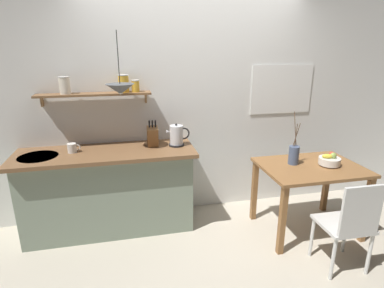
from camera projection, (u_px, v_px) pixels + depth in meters
ground_plane at (206, 233)px, 3.42m from camera, size 14.00×14.00×0.00m
back_wall at (210, 100)px, 3.65m from camera, size 6.80×0.11×2.70m
kitchen_counter at (109, 190)px, 3.36m from camera, size 1.83×0.63×0.92m
wall_shelf at (99, 89)px, 3.20m from camera, size 1.16×0.20×0.31m
dining_table at (310, 176)px, 3.29m from camera, size 1.04×0.76×0.76m
dining_chair_near at (350, 222)px, 2.70m from camera, size 0.42×0.40×0.89m
fruit_bowl at (330, 160)px, 3.25m from camera, size 0.22×0.22×0.14m
twig_vase at (294, 155)px, 3.28m from camera, size 0.11×0.11×0.57m
electric_kettle at (177, 136)px, 3.36m from camera, size 0.26×0.17×0.25m
knife_block at (153, 136)px, 3.32m from camera, size 0.11×0.16×0.30m
coffee_mug_by_sink at (72, 148)px, 3.16m from camera, size 0.13×0.09×0.09m
pendant_lamp at (120, 89)px, 3.01m from camera, size 0.28×0.28×0.59m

